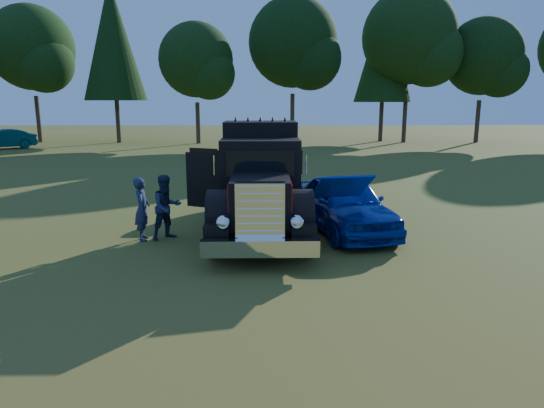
{
  "coord_description": "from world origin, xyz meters",
  "views": [
    {
      "loc": [
        1.43,
        -11.98,
        3.59
      ],
      "look_at": [
        1.66,
        -0.23,
        1.07
      ],
      "focal_mm": 32.0,
      "sensor_mm": 36.0,
      "label": 1
    }
  ],
  "objects_px": {
    "spectator_far": "(167,207)",
    "distant_teal_car": "(4,139)",
    "spectator_near": "(142,209)",
    "diamond_t_truck": "(260,186)",
    "hotrod_coupe": "(344,204)"
  },
  "relations": [
    {
      "from": "spectator_near",
      "to": "spectator_far",
      "type": "bearing_deg",
      "value": -88.0
    },
    {
      "from": "spectator_near",
      "to": "spectator_far",
      "type": "distance_m",
      "value": 0.62
    },
    {
      "from": "distant_teal_car",
      "to": "diamond_t_truck",
      "type": "bearing_deg",
      "value": 3.86
    },
    {
      "from": "spectator_far",
      "to": "distant_teal_car",
      "type": "relative_size",
      "value": 0.38
    },
    {
      "from": "spectator_near",
      "to": "distant_teal_car",
      "type": "bearing_deg",
      "value": 25.67
    },
    {
      "from": "hotrod_coupe",
      "to": "spectator_near",
      "type": "height_order",
      "value": "hotrod_coupe"
    },
    {
      "from": "spectator_near",
      "to": "spectator_far",
      "type": "height_order",
      "value": "spectator_far"
    },
    {
      "from": "hotrod_coupe",
      "to": "spectator_far",
      "type": "relative_size",
      "value": 2.83
    },
    {
      "from": "hotrod_coupe",
      "to": "spectator_near",
      "type": "xyz_separation_m",
      "value": [
        -5.39,
        -0.77,
        0.05
      ]
    },
    {
      "from": "hotrod_coupe",
      "to": "distant_teal_car",
      "type": "relative_size",
      "value": 1.09
    },
    {
      "from": "diamond_t_truck",
      "to": "spectator_near",
      "type": "xyz_separation_m",
      "value": [
        -3.06,
        -0.75,
        -0.45
      ]
    },
    {
      "from": "spectator_near",
      "to": "distant_teal_car",
      "type": "xyz_separation_m",
      "value": [
        -16.3,
        24.59,
        -0.1
      ]
    },
    {
      "from": "diamond_t_truck",
      "to": "spectator_near",
      "type": "height_order",
      "value": "diamond_t_truck"
    },
    {
      "from": "hotrod_coupe",
      "to": "distant_teal_car",
      "type": "xyz_separation_m",
      "value": [
        -21.69,
        23.82,
        -0.05
      ]
    },
    {
      "from": "spectator_far",
      "to": "distant_teal_car",
      "type": "xyz_separation_m",
      "value": [
        -16.91,
        24.48,
        -0.12
      ]
    }
  ]
}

